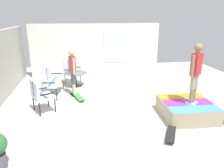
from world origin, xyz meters
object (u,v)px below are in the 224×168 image
patio_bench (50,79)px  patio_table (76,77)px  patio_chair_by_wall (39,93)px  person_skater (196,70)px  person_watching (73,69)px  skate_ramp (188,109)px  skateboard_spare (171,134)px  patio_chair_near_house (70,69)px  skateboard_by_bench (79,97)px

patio_bench → patio_table: bearing=-47.2°
patio_chair_by_wall → person_skater: person_skater is taller
patio_bench → person_skater: 4.96m
patio_table → person_watching: size_ratio=0.53×
skate_ramp → patio_chair_by_wall: size_ratio=2.02×
patio_table → skateboard_spare: (-4.33, -2.25, -0.32)m
patio_chair_by_wall → skate_ramp: bearing=-102.9°
patio_chair_near_house → skateboard_by_bench: (-1.97, -0.31, -0.53)m
patio_chair_by_wall → skateboard_by_bench: size_ratio=1.24×
patio_bench → person_watching: size_ratio=0.77×
skate_ramp → patio_bench: (2.48, 4.11, 0.39)m
person_skater → skateboard_by_bench: size_ratio=2.04×
patio_bench → skateboard_spare: size_ratio=1.64×
person_watching → skateboard_spare: 4.12m
patio_chair_near_house → patio_chair_by_wall: (-2.86, 0.83, 0.00)m
patio_chair_by_wall → skateboard_spare: patio_chair_by_wall is taller
patio_bench → skateboard_by_bench: patio_bench is taller
person_skater → patio_chair_near_house: bearing=40.7°
patio_chair_by_wall → skateboard_by_bench: bearing=-51.9°
patio_bench → patio_chair_by_wall: same height
person_skater → skateboard_spare: bearing=131.8°
skate_ramp → patio_table: bearing=43.6°
skate_ramp → person_watching: person_watching is taller
patio_chair_by_wall → patio_bench: bearing=-4.9°
skate_ramp → skateboard_by_bench: size_ratio=2.50×
person_skater → skateboard_by_bench: person_skater is taller
patio_bench → patio_chair_near_house: size_ratio=1.29×
patio_bench → skateboard_by_bench: size_ratio=1.60×
patio_chair_by_wall → skateboard_spare: 3.88m
patio_bench → patio_table: size_ratio=1.46×
patio_chair_near_house → person_skater: 5.31m
skate_ramp → skateboard_spare: 1.36m
person_skater → skateboard_by_bench: 3.95m
person_watching → person_skater: size_ratio=1.01×
patio_table → skateboard_by_bench: bearing=-176.8°
skateboard_by_bench → skateboard_spare: same height
patio_chair_near_house → person_skater: person_skater is taller
patio_chair_near_house → person_watching: (-1.55, -0.15, 0.38)m
skate_ramp → person_skater: person_skater is taller
person_skater → skateboard_spare: size_ratio=2.10×
skateboard_by_bench → skateboard_spare: size_ratio=1.03×
person_watching → person_skater: 4.10m
skateboard_spare → patio_chair_by_wall: bearing=59.3°
patio_bench → patio_chair_by_wall: 1.51m
patio_table → skateboard_spare: 4.89m
person_skater → skateboard_by_bench: bearing=57.2°
patio_chair_near_house → patio_chair_by_wall: 2.98m
patio_table → person_watching: 1.21m
skateboard_by_bench → patio_chair_by_wall: bearing=128.1°
skateboard_by_bench → skateboard_spare: bearing=-142.8°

